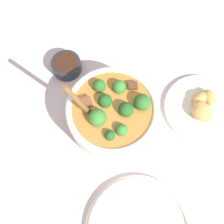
% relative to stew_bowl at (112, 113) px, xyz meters
% --- Properties ---
extents(ground_plane, '(4.00, 4.00, 0.00)m').
position_rel_stew_bowl_xyz_m(ground_plane, '(-0.00, -0.00, -0.05)').
color(ground_plane, silver).
extents(stew_bowl, '(0.23, 0.23, 0.23)m').
position_rel_stew_bowl_xyz_m(stew_bowl, '(0.00, 0.00, 0.00)').
color(stew_bowl, white).
rests_on(stew_bowl, ground_plane).
extents(condiment_bowl, '(0.08, 0.08, 0.04)m').
position_rel_stew_bowl_xyz_m(condiment_bowl, '(-0.10, 0.17, -0.03)').
color(condiment_bowl, '#232833').
rests_on(condiment_bowl, ground_plane).
extents(food_plate, '(0.20, 0.20, 0.05)m').
position_rel_stew_bowl_xyz_m(food_plate, '(0.24, -0.01, -0.04)').
color(food_plate, silver).
rests_on(food_plate, ground_plane).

